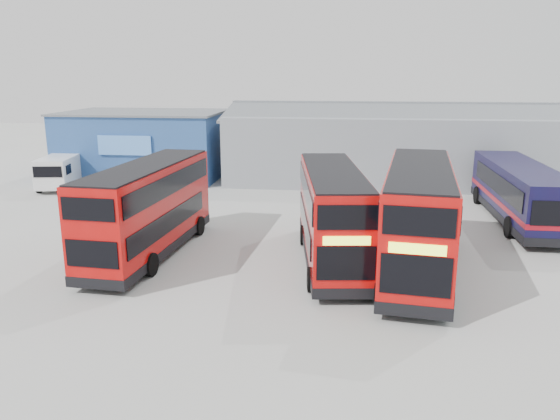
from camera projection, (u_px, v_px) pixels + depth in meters
The scene contains 8 objects.
ground_plane at pixel (303, 256), 24.82m from camera, with size 120.00×120.00×0.00m, color #979793.
office_block at pixel (145, 144), 43.14m from camera, with size 12.30×8.32×5.12m.
maintenance_shed at pixel (426, 145), 42.47m from camera, with size 30.50×12.00×5.89m.
double_decker_left at pixel (148, 211), 24.46m from camera, with size 3.10×10.03×4.18m.
double_decker_centre at pixel (332, 217), 23.59m from camera, with size 3.58×9.93×4.11m.
double_decker_right at pixel (417, 221), 22.29m from camera, with size 3.82×10.77×4.46m.
single_decker_blue at pixel (519, 194), 30.15m from camera, with size 2.93×11.70×3.16m.
panel_van at pixel (62, 170), 39.04m from camera, with size 2.94×5.57×2.32m.
Camera 1 is at (1.82, -23.49, 8.15)m, focal length 35.00 mm.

